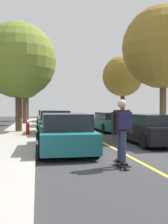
% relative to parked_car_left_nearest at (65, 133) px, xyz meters
% --- Properties ---
extents(ground, '(80.00, 80.00, 0.00)m').
position_rel_parked_car_left_nearest_xyz_m(ground, '(1.97, -1.73, -0.68)').
color(ground, '#353538').
extents(center_line, '(0.12, 39.20, 0.01)m').
position_rel_parked_car_left_nearest_xyz_m(center_line, '(1.97, 2.27, -0.67)').
color(center_line, gold).
rests_on(center_line, ground).
extents(parked_car_left_nearest, '(1.95, 4.18, 1.38)m').
position_rel_parked_car_left_nearest_xyz_m(parked_car_left_nearest, '(0.00, 0.00, 0.00)').
color(parked_car_left_nearest, '#196066').
rests_on(parked_car_left_nearest, ground).
extents(parked_car_left_near, '(1.95, 4.08, 1.42)m').
position_rel_parked_car_left_nearest_xyz_m(parked_car_left_near, '(0.00, 5.70, 0.01)').
color(parked_car_left_near, '#1E5B33').
rests_on(parked_car_left_near, ground).
extents(parked_car_left_far, '(1.94, 4.24, 1.39)m').
position_rel_parked_car_left_nearest_xyz_m(parked_car_left_far, '(0.00, 11.91, 0.01)').
color(parked_car_left_far, white).
rests_on(parked_car_left_far, ground).
extents(parked_car_left_farthest, '(2.00, 4.66, 1.35)m').
position_rel_parked_car_left_nearest_xyz_m(parked_car_left_farthest, '(0.00, 18.66, -0.02)').
color(parked_car_left_farthest, '#B7B7BC').
rests_on(parked_car_left_farthest, ground).
extents(parked_car_right_nearest, '(1.99, 4.18, 1.31)m').
position_rel_parked_car_left_nearest_xyz_m(parked_car_right_nearest, '(3.94, 1.33, -0.03)').
color(parked_car_right_nearest, black).
rests_on(parked_car_right_nearest, ground).
extents(parked_car_right_near, '(1.96, 4.45, 1.27)m').
position_rel_parked_car_left_nearest_xyz_m(parked_car_right_near, '(3.94, 7.60, -0.04)').
color(parked_car_right_near, '#196066').
rests_on(parked_car_right_near, ground).
extents(street_tree_left_nearest, '(4.64, 4.64, 6.68)m').
position_rel_parked_car_left_nearest_xyz_m(street_tree_left_nearest, '(-2.11, 7.12, 3.81)').
color(street_tree_left_nearest, '#4C3823').
rests_on(street_tree_left_nearest, sidewalk_left).
extents(street_tree_left_near, '(2.81, 2.81, 5.34)m').
position_rel_parked_car_left_nearest_xyz_m(street_tree_left_near, '(-2.11, 15.19, 3.34)').
color(street_tree_left_near, '#4C3823').
rests_on(street_tree_left_near, sidewalk_left).
extents(street_tree_left_far, '(2.90, 2.90, 5.51)m').
position_rel_parked_car_left_nearest_xyz_m(street_tree_left_far, '(-2.11, 22.60, 3.50)').
color(street_tree_left_far, '#4C3823').
rests_on(street_tree_left_far, sidewalk_left).
extents(street_tree_right_nearest, '(4.65, 4.65, 7.20)m').
position_rel_parked_car_left_nearest_xyz_m(street_tree_right_nearest, '(6.05, 4.32, 4.33)').
color(street_tree_right_nearest, brown).
rests_on(street_tree_right_nearest, sidewalk_right).
extents(street_tree_right_near, '(3.36, 3.36, 5.77)m').
position_rel_parked_car_left_nearest_xyz_m(street_tree_right_near, '(6.05, 11.36, 3.52)').
color(street_tree_right_near, '#4C3823').
rests_on(street_tree_right_near, sidewalk_right).
extents(fire_hydrant, '(0.20, 0.20, 0.70)m').
position_rel_parked_car_left_nearest_xyz_m(fire_hydrant, '(-1.50, 4.97, -0.19)').
color(fire_hydrant, '#B2140F').
rests_on(fire_hydrant, sidewalk_left).
extents(skateboard, '(0.24, 0.84, 0.10)m').
position_rel_parked_car_left_nearest_xyz_m(skateboard, '(1.23, -2.72, -0.59)').
color(skateboard, black).
rests_on(skateboard, ground).
extents(skateboarder, '(0.58, 0.70, 1.71)m').
position_rel_parked_car_left_nearest_xyz_m(skateboarder, '(1.23, -2.75, 0.40)').
color(skateboarder, black).
rests_on(skateboarder, skateboard).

